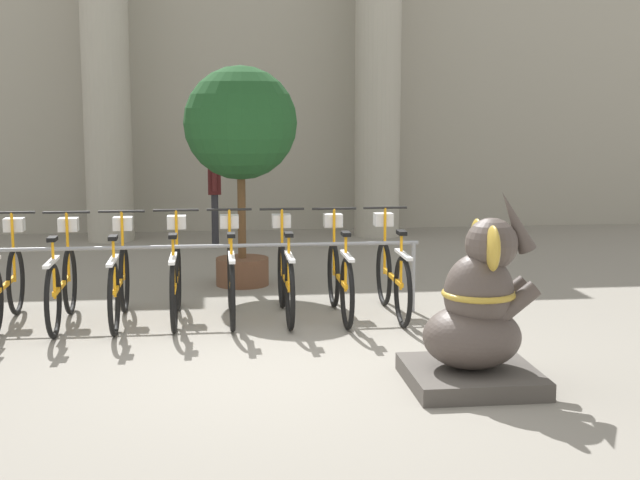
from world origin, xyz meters
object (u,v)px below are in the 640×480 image
bicycle_4 (231,278)px  person_pedestrian (214,182)px  bicycle_6 (340,277)px  bicycle_0 (5,283)px  bicycle_3 (176,279)px  elephant_statue (477,320)px  bicycle_5 (285,277)px  bicycle_7 (392,275)px  bicycle_2 (119,281)px  potted_tree (241,131)px  bicycle_1 (62,283)px

bicycle_4 → person_pedestrian: size_ratio=1.01×
bicycle_6 → person_pedestrian: size_ratio=1.01×
bicycle_0 → bicycle_4: same height
bicycle_3 → person_pedestrian: size_ratio=1.01×
bicycle_4 → elephant_statue: size_ratio=1.10×
bicycle_0 → elephant_statue: size_ratio=1.10×
bicycle_0 → bicycle_5: bearing=-0.2°
bicycle_7 → bicycle_2: bearing=-179.7°
elephant_statue → potted_tree: (-1.70, 4.23, 1.36)m
bicycle_5 → bicycle_2: bearing=-179.1°
bicycle_3 → bicycle_5: (1.13, -0.02, 0.00)m
bicycle_2 → bicycle_7: same height
bicycle_1 → potted_tree: 2.98m
bicycle_0 → bicycle_1: same height
bicycle_6 → elephant_statue: 2.54m
bicycle_1 → bicycle_4: (1.69, 0.06, 0.00)m
bicycle_6 → bicycle_1: bearing=-179.8°
bicycle_7 → bicycle_6: bearing=-178.4°
bicycle_3 → bicycle_5: 1.13m
bicycle_2 → person_pedestrian: size_ratio=1.01×
bicycle_3 → bicycle_4: bearing=-0.3°
bicycle_1 → bicycle_0: bearing=175.3°
bicycle_1 → bicycle_5: 2.26m
bicycle_6 → bicycle_3: bearing=178.2°
bicycle_3 → bicycle_5: size_ratio=1.00×
elephant_statue → potted_tree: potted_tree is taller
bicycle_3 → bicycle_4: 0.56m
bicycle_0 → bicycle_6: same height
bicycle_6 → potted_tree: (-0.95, 1.81, 1.46)m
bicycle_0 → bicycle_6: 3.38m
bicycle_3 → bicycle_5: same height
bicycle_4 → bicycle_7: 1.69m
bicycle_5 → potted_tree: 2.33m
bicycle_6 → person_pedestrian: bearing=104.7°
person_pedestrian → bicycle_4: bearing=-88.2°
bicycle_1 → potted_tree: bearing=44.2°
bicycle_3 → bicycle_4: (0.56, -0.00, 0.00)m
bicycle_2 → person_pedestrian: person_pedestrian is taller
bicycle_0 → bicycle_2: (1.13, -0.03, 0.00)m
bicycle_2 → bicycle_5: bearing=0.9°
bicycle_2 → person_pedestrian: (0.98, 4.88, 0.60)m
bicycle_0 → bicycle_7: size_ratio=1.00×
bicycle_2 → bicycle_4: (1.13, 0.05, 0.00)m
bicycle_5 → bicycle_4: bearing=177.8°
bicycle_0 → potted_tree: bearing=36.1°
bicycle_0 → bicycle_5: same height
bicycle_6 → potted_tree: potted_tree is taller
bicycle_1 → bicycle_3: same height
bicycle_5 → elephant_statue: size_ratio=1.10×
bicycle_2 → potted_tree: size_ratio=0.64×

